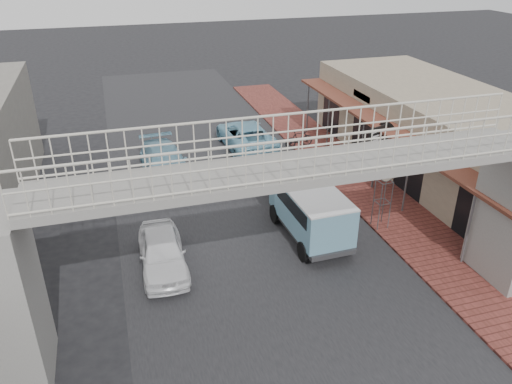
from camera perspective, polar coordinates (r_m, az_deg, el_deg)
ground at (r=19.12m, az=0.03°, el=-6.69°), size 120.00×120.00×0.00m
road_strip at (r=19.12m, az=0.03°, el=-6.67°), size 10.00×60.00×0.01m
sidewalk at (r=23.82m, az=13.03°, el=-0.11°), size 3.00×40.00×0.10m
shophouse_row at (r=26.21m, az=21.04°, el=5.95°), size 7.20×18.00×4.00m
footbridge at (r=14.23m, az=4.70°, el=-4.49°), size 16.40×2.40×6.34m
white_hatchback at (r=18.13m, az=-10.67°, el=-6.76°), size 1.66×3.95×1.34m
dark_sedan at (r=22.26m, az=4.40°, el=0.54°), size 1.74×4.51×1.46m
angkot_curb at (r=28.28m, az=-1.14°, el=6.47°), size 2.65×5.40×1.48m
angkot_far at (r=25.21m, az=-10.35°, el=3.39°), size 2.37×5.12×1.45m
angkot_van at (r=19.35m, az=6.33°, el=-1.81°), size 2.10×4.36×2.11m
motorcycle_near at (r=25.74m, az=8.53°, el=3.72°), size 1.99×1.17×0.99m
motorcycle_far at (r=28.25m, az=4.94°, el=6.08°), size 1.74×0.66×1.02m
street_clock at (r=20.06m, az=14.58°, el=1.77°), size 0.67×0.55×2.72m
arrow_sign at (r=23.88m, az=14.99°, el=6.50°), size 1.89×1.28×3.14m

